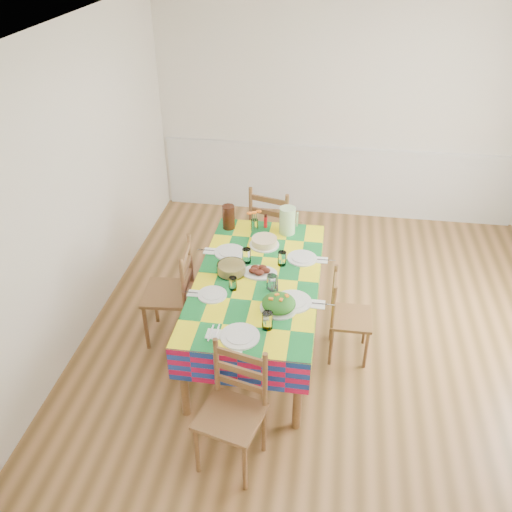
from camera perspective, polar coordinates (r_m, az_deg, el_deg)
The scene contains 22 objects.
room at distance 4.43m, azimuth 8.50°, elevation 4.73°, with size 4.58×5.08×2.78m.
wainscot at distance 7.04m, azimuth 8.49°, elevation 8.02°, with size 4.41×0.06×0.92m.
dining_table at distance 4.67m, azimuth 0.17°, elevation -3.09°, with size 1.05×1.94×0.76m.
setting_near_head at distance 4.03m, azimuth -0.74°, elevation -7.83°, with size 0.48×0.32×0.14m.
setting_left_near at distance 4.44m, azimuth -3.91°, elevation -3.64°, with size 0.44×0.26×0.12m.
setting_left_far at distance 4.88m, azimuth -2.23°, elevation 0.28°, with size 0.52×0.31×0.14m.
setting_right_near at distance 4.38m, azimuth 3.17°, elevation -4.09°, with size 0.57×0.33×0.15m.
setting_right_far at distance 4.83m, azimuth 4.19°, elevation -0.24°, with size 0.51×0.29×0.13m.
meat_platter at distance 4.66m, azimuth 0.35°, elevation -1.60°, with size 0.31×0.22×0.06m.
salad_platter at distance 4.25m, azimuth 2.41°, elevation -5.06°, with size 0.30×0.30×0.12m.
pasta_bowl at distance 4.65m, azimuth -2.61°, elevation -1.34°, with size 0.25×0.25×0.09m.
cake at distance 5.03m, azimuth 0.88°, elevation 1.49°, with size 0.28×0.28×0.08m.
serving_utensils at distance 4.51m, azimuth 1.89°, elevation -3.18°, with size 0.14×0.31×0.01m.
flower_vase at distance 5.24m, azimuth -0.17°, elevation 3.58°, with size 0.14×0.12×0.23m.
hot_sauce at distance 5.31m, azimuth 1.02°, elevation 3.72°, with size 0.03×0.03×0.14m, color red.
green_pitcher at distance 5.20m, azimuth 3.32°, elevation 3.76°, with size 0.16×0.16×0.27m, color #B4E29F.
tea_pitcher at distance 5.28m, azimuth -2.90°, elevation 4.12°, with size 0.12×0.12×0.24m, color black.
name_card at distance 3.89m, azimuth -2.11°, elevation -10.14°, with size 0.09×0.03×0.02m, color white.
chair_near at distance 3.91m, azimuth -2.45°, elevation -16.03°, with size 0.51×0.50×0.96m.
chair_far at distance 5.77m, azimuth 1.85°, elevation 2.73°, with size 0.56×0.54×1.04m.
chair_left at distance 4.93m, azimuth -8.76°, elevation -3.90°, with size 0.46×0.48×1.00m.
chair_right at distance 4.80m, azimuth 9.47°, elevation -6.37°, with size 0.36×0.38×0.84m.
Camera 1 is at (-0.06, -3.92, 3.43)m, focal length 38.00 mm.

